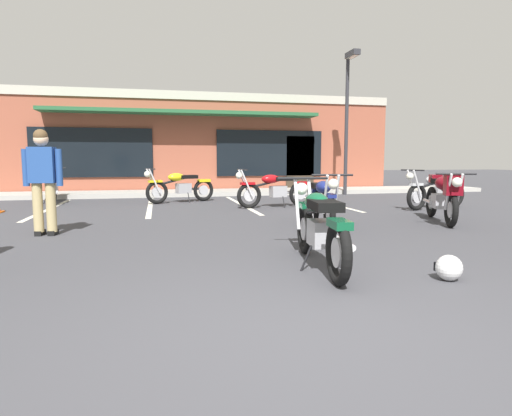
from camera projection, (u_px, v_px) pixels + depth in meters
The scene contains 14 objects.
ground_plane at pixel (224, 237), 6.81m from camera, with size 80.00×80.00×0.00m, color #3D3D42.
sidewalk_kerb at pixel (188, 193), 14.93m from camera, with size 22.00×1.80×0.14m, color #A8A59E.
brick_storefront_building at pixel (181, 145), 18.52m from camera, with size 15.85×6.90×3.64m.
painted_stall_lines at pixel (197, 205), 11.44m from camera, with size 7.33×4.80×0.01m.
motorcycle_foreground_classic at pixel (319, 226), 4.85m from camera, with size 0.70×2.11×0.98m.
motorcycle_red_sportbike at pixel (322, 201), 7.82m from camera, with size 0.77×2.09×0.98m.
motorcycle_black_cruiser at pixel (275, 189), 10.98m from camera, with size 2.10×0.78×0.98m.
motorcycle_silver_naked at pixel (180, 186), 12.20m from camera, with size 1.99×1.12×0.98m.
motorcycle_blue_standard at pixel (53, 184), 12.13m from camera, with size 0.76×2.10×0.98m.
motorcycle_orange_scrambler at pixel (436, 190), 10.64m from camera, with size 2.05×0.96×0.98m.
motorcycle_cream_vintage at pixel (443, 195), 8.26m from camera, with size 1.08×2.01×0.98m.
person_by_back_row at pixel (43, 176), 6.81m from camera, with size 0.61×0.31×1.68m.
helmet_on_pavement at pixel (449, 268), 4.32m from camera, with size 0.26×0.26×0.26m.
parking_lot_lamp_post at pixel (348, 103), 14.59m from camera, with size 0.24×0.76×4.74m.
Camera 1 is at (-0.99, -2.69, 1.20)m, focal length 30.45 mm.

